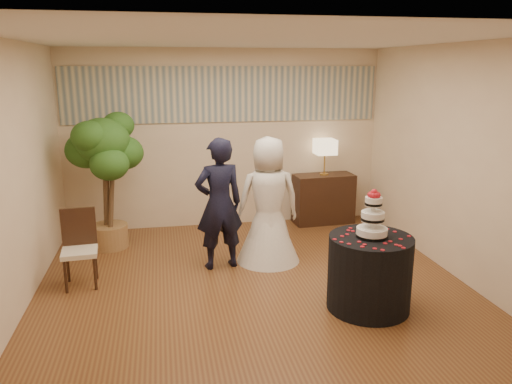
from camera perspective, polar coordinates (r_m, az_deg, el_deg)
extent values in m
cube|color=brown|center=(5.98, -0.22, -10.79)|extent=(5.00, 5.00, 0.00)
cube|color=white|center=(5.43, -0.25, 17.10)|extent=(5.00, 5.00, 0.00)
cube|color=beige|center=(7.97, -3.57, 6.05)|extent=(5.00, 0.06, 2.80)
cube|color=beige|center=(3.20, 8.08, -6.51)|extent=(5.00, 0.06, 2.80)
cube|color=beige|center=(5.65, -26.03, 1.25)|extent=(0.06, 5.00, 2.80)
cube|color=beige|center=(6.47, 22.12, 3.13)|extent=(0.06, 5.00, 2.80)
cube|color=#A1A493|center=(7.88, -3.63, 11.07)|extent=(4.90, 0.02, 0.85)
imported|color=black|center=(6.29, -4.24, -1.37)|extent=(0.68, 0.51, 1.69)
imported|color=white|center=(6.48, 1.42, -0.93)|extent=(0.84, 0.84, 1.67)
cylinder|color=black|center=(5.48, 12.83, -8.99)|extent=(0.98, 0.98, 0.80)
cube|color=#301C11|center=(8.29, 7.70, -0.76)|extent=(1.00, 0.49, 0.81)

